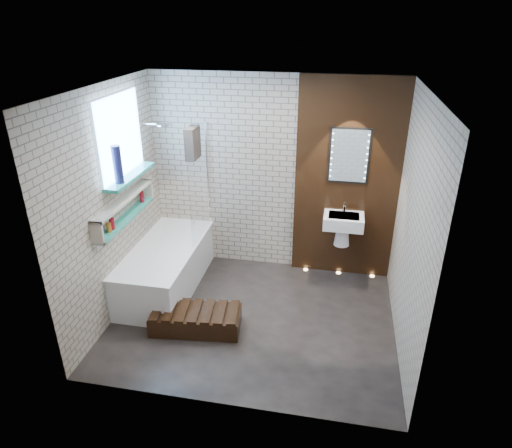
% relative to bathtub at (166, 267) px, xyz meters
% --- Properties ---
extents(ground, '(3.20, 3.20, 0.00)m').
position_rel_bathtub_xyz_m(ground, '(1.22, -0.45, -0.29)').
color(ground, black).
rests_on(ground, ground).
extents(room_shell, '(3.24, 3.20, 2.60)m').
position_rel_bathtub_xyz_m(room_shell, '(1.22, -0.45, 1.01)').
color(room_shell, tan).
rests_on(room_shell, ground).
extents(walnut_panel, '(1.30, 0.06, 2.60)m').
position_rel_bathtub_xyz_m(walnut_panel, '(2.17, 0.82, 1.01)').
color(walnut_panel, black).
rests_on(walnut_panel, ground).
extents(clerestory_window, '(0.18, 1.00, 0.94)m').
position_rel_bathtub_xyz_m(clerestory_window, '(-0.34, -0.10, 1.61)').
color(clerestory_window, '#7FADE0').
rests_on(clerestory_window, room_shell).
extents(display_niche, '(0.14, 1.30, 0.26)m').
position_rel_bathtub_xyz_m(display_niche, '(-0.31, -0.30, 0.91)').
color(display_niche, teal).
rests_on(display_niche, room_shell).
extents(bathtub, '(0.79, 1.74, 0.70)m').
position_rel_bathtub_xyz_m(bathtub, '(0.00, 0.00, 0.00)').
color(bathtub, white).
rests_on(bathtub, ground).
extents(bath_screen, '(0.01, 0.78, 1.40)m').
position_rel_bathtub_xyz_m(bath_screen, '(0.35, 0.44, 0.99)').
color(bath_screen, white).
rests_on(bath_screen, bathtub).
extents(towel, '(0.11, 0.29, 0.38)m').
position_rel_bathtub_xyz_m(towel, '(0.35, 0.28, 1.56)').
color(towel, black).
rests_on(towel, bath_screen).
extents(shower_head, '(0.18, 0.18, 0.02)m').
position_rel_bathtub_xyz_m(shower_head, '(-0.08, 0.50, 1.71)').
color(shower_head, silver).
rests_on(shower_head, room_shell).
extents(washbasin, '(0.50, 0.36, 0.58)m').
position_rel_bathtub_xyz_m(washbasin, '(2.17, 0.62, 0.50)').
color(washbasin, white).
rests_on(washbasin, walnut_panel).
extents(led_mirror, '(0.50, 0.02, 0.70)m').
position_rel_bathtub_xyz_m(led_mirror, '(2.17, 0.78, 1.36)').
color(led_mirror, black).
rests_on(led_mirror, walnut_panel).
extents(walnut_step, '(1.03, 0.55, 0.22)m').
position_rel_bathtub_xyz_m(walnut_step, '(0.62, -0.75, -0.18)').
color(walnut_step, black).
rests_on(walnut_step, ground).
extents(niche_bottles, '(0.06, 0.91, 0.14)m').
position_rel_bathtub_xyz_m(niche_bottles, '(-0.31, -0.35, 0.87)').
color(niche_bottles, maroon).
rests_on(niche_bottles, display_niche).
extents(sill_vases, '(0.10, 0.10, 0.42)m').
position_rel_bathtub_xyz_m(sill_vases, '(-0.28, -0.38, 1.47)').
color(sill_vases, '#15173A').
rests_on(sill_vases, clerestory_window).
extents(floor_uplights, '(0.96, 0.06, 0.01)m').
position_rel_bathtub_xyz_m(floor_uplights, '(2.17, 0.75, -0.29)').
color(floor_uplights, '#FFD899').
rests_on(floor_uplights, ground).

